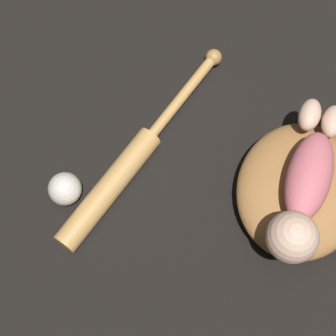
{
  "coord_description": "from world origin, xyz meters",
  "views": [
    {
      "loc": [
        0.51,
        -0.1,
        1.19
      ],
      "look_at": [
        0.12,
        -0.28,
        0.07
      ],
      "focal_mm": 60.0,
      "sensor_mm": 36.0,
      "label": 1
    }
  ],
  "objects": [
    {
      "name": "baseball_glove",
      "position": [
        0.03,
        0.02,
        0.05
      ],
      "size": [
        0.34,
        0.35,
        0.1
      ],
      "color": "#A8703D",
      "rests_on": "ground"
    },
    {
      "name": "ground_plane",
      "position": [
        0.0,
        0.0,
        0.0
      ],
      "size": [
        6.0,
        6.0,
        0.0
      ],
      "primitive_type": "plane",
      "color": "black"
    },
    {
      "name": "baseball",
      "position": [
        0.24,
        -0.47,
        0.04
      ],
      "size": [
        0.07,
        0.07,
        0.07
      ],
      "color": "silver",
      "rests_on": "ground"
    },
    {
      "name": "baseball_bat",
      "position": [
        0.14,
        -0.37,
        0.03
      ],
      "size": [
        0.58,
        0.16,
        0.06
      ],
      "color": "tan",
      "rests_on": "ground"
    },
    {
      "name": "baby_figure",
      "position": [
        0.07,
        -0.0,
        0.14
      ],
      "size": [
        0.37,
        0.13,
        0.1
      ],
      "color": "#D16670",
      "rests_on": "baseball_glove"
    }
  ]
}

